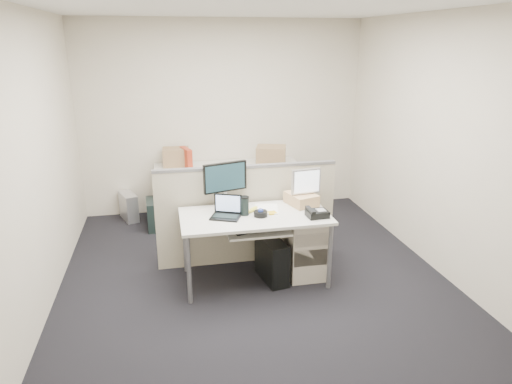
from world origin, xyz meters
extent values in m
cube|color=black|center=(0.00, 0.00, -0.01)|extent=(4.00, 4.50, 0.01)
cube|color=white|center=(0.00, 0.00, 2.70)|extent=(4.00, 4.50, 0.01)
cube|color=beige|center=(0.00, 2.25, 1.35)|extent=(4.00, 0.02, 2.70)
cube|color=beige|center=(0.00, -2.25, 1.35)|extent=(4.00, 0.02, 2.70)
cube|color=beige|center=(-2.00, 0.00, 1.35)|extent=(0.02, 4.50, 2.70)
cube|color=beige|center=(2.00, 0.00, 1.35)|extent=(0.02, 4.50, 2.70)
cube|color=beige|center=(0.00, 0.00, 0.71)|extent=(1.50, 0.75, 0.03)
cylinder|color=slate|center=(-0.70, -0.33, 0.35)|extent=(0.04, 0.04, 0.70)
cylinder|color=slate|center=(-0.70, 0.33, 0.35)|extent=(0.04, 0.04, 0.70)
cylinder|color=slate|center=(0.70, -0.33, 0.35)|extent=(0.04, 0.04, 0.70)
cylinder|color=slate|center=(0.70, 0.33, 0.35)|extent=(0.04, 0.04, 0.70)
cube|color=beige|center=(0.00, -0.18, 0.62)|extent=(0.62, 0.32, 0.02)
cube|color=beige|center=(0.55, 0.05, 0.33)|extent=(0.40, 0.55, 0.65)
cube|color=#AFA28B|center=(0.00, 0.45, 0.55)|extent=(2.00, 0.06, 1.10)
cube|color=beige|center=(0.00, 1.93, 0.36)|extent=(2.00, 0.60, 0.72)
cube|color=black|center=(-0.25, 0.32, 0.97)|extent=(0.51, 0.31, 0.48)
cube|color=#B7B7BC|center=(0.59, 0.18, 0.93)|extent=(0.34, 0.20, 0.39)
cube|color=black|center=(-0.30, -0.02, 0.84)|extent=(0.34, 0.31, 0.21)
cylinder|color=black|center=(0.05, -0.05, 0.76)|extent=(0.17, 0.17, 0.05)
cube|color=black|center=(0.60, -0.18, 0.76)|extent=(0.22, 0.18, 0.07)
cube|color=white|center=(0.15, 0.12, 0.74)|extent=(0.29, 0.34, 0.01)
cube|color=gold|center=(0.18, 0.00, 0.74)|extent=(0.10, 0.10, 0.01)
cylinder|color=black|center=(-0.10, 0.02, 0.82)|extent=(0.10, 0.10, 0.18)
ellipsoid|color=#F7F746|center=(0.00, 0.10, 0.75)|extent=(0.16, 0.17, 0.04)
cube|color=black|center=(0.10, 0.05, 0.74)|extent=(0.07, 0.12, 0.01)
cube|color=tan|center=(0.55, 0.20, 0.79)|extent=(0.34, 0.39, 0.12)
cube|color=black|center=(-0.05, -0.14, 0.64)|extent=(0.43, 0.26, 0.02)
cube|color=black|center=(0.17, -0.03, 0.23)|extent=(0.28, 0.51, 0.45)
cube|color=black|center=(-1.05, 1.63, 0.20)|extent=(0.19, 0.43, 0.39)
cube|color=#B7B7BC|center=(-1.40, 2.03, 0.19)|extent=(0.29, 0.44, 0.38)
cube|color=#947450|center=(-0.70, 2.05, 0.85)|extent=(0.37, 0.28, 0.27)
cube|color=#947450|center=(0.60, 1.81, 0.86)|extent=(0.47, 0.41, 0.29)
cube|color=#A7311A|center=(-0.57, 1.95, 0.86)|extent=(0.16, 0.31, 0.28)
camera|label=1|loc=(-0.86, -4.21, 2.41)|focal=32.00mm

